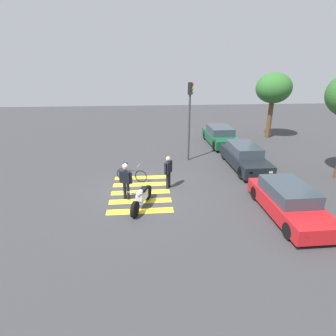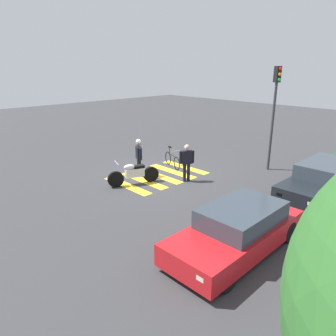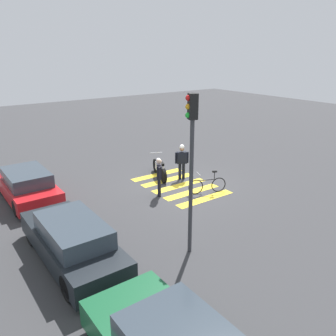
% 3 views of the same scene
% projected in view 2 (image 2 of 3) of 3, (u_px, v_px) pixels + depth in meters
% --- Properties ---
extents(ground_plane, '(60.00, 60.00, 0.00)m').
position_uv_depth(ground_plane, '(158.00, 176.00, 14.44)').
color(ground_plane, '#38383A').
extents(police_motorcycle, '(2.16, 0.99, 1.06)m').
position_uv_depth(police_motorcycle, '(134.00, 174.00, 13.26)').
color(police_motorcycle, black).
rests_on(police_motorcycle, ground_plane).
extents(leaning_bicycle, '(0.69, 1.61, 0.99)m').
position_uv_depth(leaning_bicycle, '(172.00, 160.00, 15.56)').
color(leaning_bicycle, black).
rests_on(leaning_bicycle, ground_plane).
extents(officer_on_foot, '(0.39, 0.60, 1.72)m').
position_uv_depth(officer_on_foot, '(139.00, 155.00, 14.14)').
color(officer_on_foot, black).
rests_on(officer_on_foot, ground_plane).
extents(officer_by_motorcycle, '(0.57, 0.42, 1.64)m').
position_uv_depth(officer_by_motorcycle, '(187.00, 161.00, 13.48)').
color(officer_by_motorcycle, black).
rests_on(officer_by_motorcycle, ground_plane).
extents(crosswalk_stripes, '(4.05, 2.81, 0.01)m').
position_uv_depth(crosswalk_stripes, '(158.00, 176.00, 14.44)').
color(crosswalk_stripes, yellow).
rests_on(crosswalk_stripes, ground_plane).
extents(car_black_suv, '(4.70, 1.70, 1.36)m').
position_uv_depth(car_black_suv, '(322.00, 180.00, 11.96)').
color(car_black_suv, black).
rests_on(car_black_suv, ground_plane).
extents(car_red_convertible, '(4.39, 1.77, 1.27)m').
position_uv_depth(car_red_convertible, '(238.00, 230.00, 8.45)').
color(car_red_convertible, black).
rests_on(car_red_convertible, ground_plane).
extents(traffic_light_pole, '(0.31, 0.36, 4.81)m').
position_uv_depth(traffic_light_pole, '(275.00, 103.00, 14.33)').
color(traffic_light_pole, '#38383D').
rests_on(traffic_light_pole, ground_plane).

